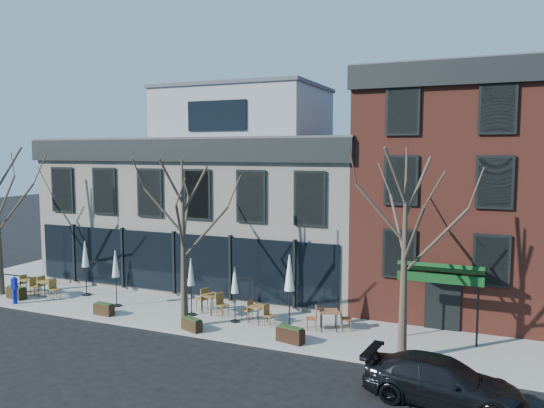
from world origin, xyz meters
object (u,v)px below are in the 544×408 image
at_px(parked_sedan, 442,381).
at_px(cafe_set_0, 28,284).
at_px(call_box, 15,289).
at_px(umbrella_0, 85,257).

distance_m(parked_sedan, cafe_set_0, 21.33).
bearing_deg(call_box, parked_sedan, -6.55).
distance_m(cafe_set_0, umbrella_0, 3.54).
height_order(call_box, umbrella_0, umbrella_0).
bearing_deg(umbrella_0, parked_sedan, -15.11).
bearing_deg(call_box, umbrella_0, 50.10).
relative_size(parked_sedan, call_box, 3.44).
distance_m(call_box, cafe_set_0, 1.95).
bearing_deg(cafe_set_0, umbrella_0, 15.57).
height_order(cafe_set_0, umbrella_0, umbrella_0).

